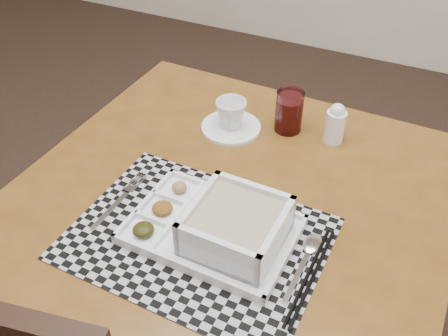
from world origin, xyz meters
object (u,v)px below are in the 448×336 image
at_px(serving_tray, 227,228).
at_px(creamer_bottle, 335,124).
at_px(juice_glass, 289,113).
at_px(cup, 231,114).
at_px(dining_table, 229,220).

xyz_separation_m(serving_tray, creamer_bottle, (0.10, 0.40, 0.01)).
bearing_deg(juice_glass, creamer_bottle, 0.69).
bearing_deg(creamer_bottle, cup, -165.86).
xyz_separation_m(dining_table, creamer_bottle, (0.14, 0.29, 0.12)).
bearing_deg(dining_table, juice_glass, 84.50).
relative_size(dining_table, creamer_bottle, 8.92).
height_order(cup, juice_glass, juice_glass).
distance_m(juice_glass, creamer_bottle, 0.12).
distance_m(cup, juice_glass, 0.14).
xyz_separation_m(dining_table, serving_tray, (0.05, -0.11, 0.11)).
bearing_deg(creamer_bottle, serving_tray, -103.42).
bearing_deg(dining_table, creamer_bottle, 63.66).
relative_size(dining_table, cup, 12.08).
bearing_deg(juice_glass, serving_tray, -87.21).
bearing_deg(dining_table, cup, 113.79).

